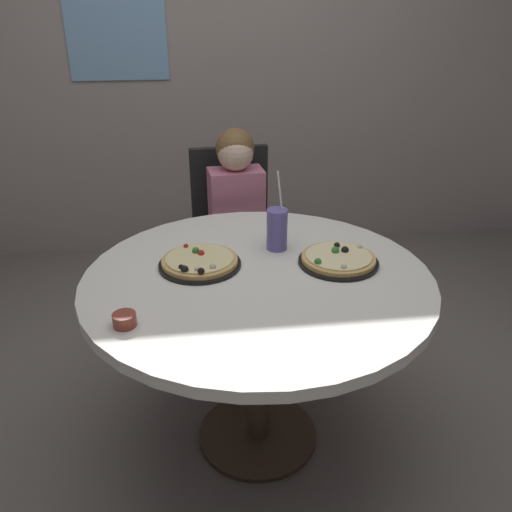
{
  "coord_description": "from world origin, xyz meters",
  "views": [
    {
      "loc": [
        -0.21,
        -1.61,
        1.62
      ],
      "look_at": [
        0.0,
        0.05,
        0.8
      ],
      "focal_mm": 36.98,
      "sensor_mm": 36.0,
      "label": 1
    }
  ],
  "objects_px": {
    "dining_table": "(258,299)",
    "chair_wooden": "(233,230)",
    "pizza_cheese": "(200,262)",
    "diner_child": "(240,253)",
    "soda_cup": "(277,229)",
    "sauce_bowl": "(125,320)",
    "pizza_veggie": "(338,259)"
  },
  "relations": [
    {
      "from": "pizza_veggie",
      "to": "sauce_bowl",
      "type": "relative_size",
      "value": 4.17
    },
    {
      "from": "pizza_veggie",
      "to": "soda_cup",
      "type": "bearing_deg",
      "value": 142.29
    },
    {
      "from": "chair_wooden",
      "to": "pizza_cheese",
      "type": "relative_size",
      "value": 3.19
    },
    {
      "from": "dining_table",
      "to": "chair_wooden",
      "type": "relative_size",
      "value": 1.29
    },
    {
      "from": "soda_cup",
      "to": "sauce_bowl",
      "type": "bearing_deg",
      "value": -138.38
    },
    {
      "from": "chair_wooden",
      "to": "soda_cup",
      "type": "xyz_separation_m",
      "value": [
        0.11,
        -0.71,
        0.3
      ]
    },
    {
      "from": "chair_wooden",
      "to": "diner_child",
      "type": "bearing_deg",
      "value": -85.2
    },
    {
      "from": "pizza_veggie",
      "to": "sauce_bowl",
      "type": "height_order",
      "value": "pizza_veggie"
    },
    {
      "from": "chair_wooden",
      "to": "pizza_veggie",
      "type": "distance_m",
      "value": 0.95
    },
    {
      "from": "chair_wooden",
      "to": "diner_child",
      "type": "xyz_separation_m",
      "value": [
        0.02,
        -0.18,
        -0.05
      ]
    },
    {
      "from": "dining_table",
      "to": "chair_wooden",
      "type": "bearing_deg",
      "value": 90.52
    },
    {
      "from": "chair_wooden",
      "to": "sauce_bowl",
      "type": "bearing_deg",
      "value": -109.68
    },
    {
      "from": "diner_child",
      "to": "dining_table",
      "type": "bearing_deg",
      "value": -90.54
    },
    {
      "from": "diner_child",
      "to": "pizza_veggie",
      "type": "height_order",
      "value": "diner_child"
    },
    {
      "from": "dining_table",
      "to": "sauce_bowl",
      "type": "relative_size",
      "value": 17.53
    },
    {
      "from": "dining_table",
      "to": "soda_cup",
      "type": "height_order",
      "value": "soda_cup"
    },
    {
      "from": "pizza_cheese",
      "to": "pizza_veggie",
      "type": "bearing_deg",
      "value": -4.84
    },
    {
      "from": "chair_wooden",
      "to": "dining_table",
      "type": "bearing_deg",
      "value": -89.48
    },
    {
      "from": "chair_wooden",
      "to": "pizza_cheese",
      "type": "bearing_deg",
      "value": -103.07
    },
    {
      "from": "diner_child",
      "to": "soda_cup",
      "type": "distance_m",
      "value": 0.64
    },
    {
      "from": "sauce_bowl",
      "to": "pizza_veggie",
      "type": "bearing_deg",
      "value": 23.37
    },
    {
      "from": "dining_table",
      "to": "pizza_cheese",
      "type": "relative_size",
      "value": 4.12
    },
    {
      "from": "pizza_cheese",
      "to": "soda_cup",
      "type": "relative_size",
      "value": 0.97
    },
    {
      "from": "dining_table",
      "to": "chair_wooden",
      "type": "distance_m",
      "value": 0.92
    },
    {
      "from": "pizza_veggie",
      "to": "soda_cup",
      "type": "relative_size",
      "value": 0.95
    },
    {
      "from": "diner_child",
      "to": "soda_cup",
      "type": "bearing_deg",
      "value": -79.85
    },
    {
      "from": "dining_table",
      "to": "soda_cup",
      "type": "bearing_deg",
      "value": 64.08
    },
    {
      "from": "pizza_veggie",
      "to": "sauce_bowl",
      "type": "bearing_deg",
      "value": -156.63
    },
    {
      "from": "sauce_bowl",
      "to": "diner_child",
      "type": "bearing_deg",
      "value": 66.34
    },
    {
      "from": "dining_table",
      "to": "sauce_bowl",
      "type": "distance_m",
      "value": 0.52
    },
    {
      "from": "soda_cup",
      "to": "sauce_bowl",
      "type": "xyz_separation_m",
      "value": [
        -0.53,
        -0.47,
        -0.06
      ]
    },
    {
      "from": "dining_table",
      "to": "chair_wooden",
      "type": "xyz_separation_m",
      "value": [
        -0.01,
        0.92,
        -0.12
      ]
    }
  ]
}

